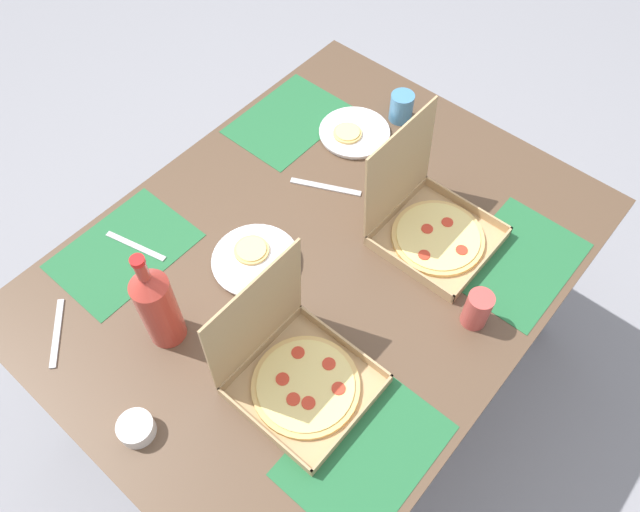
# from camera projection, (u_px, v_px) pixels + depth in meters

# --- Properties ---
(ground_plane) EXTENTS (6.00, 6.00, 0.00)m
(ground_plane) POSITION_uv_depth(u_px,v_px,m) (320.00, 371.00, 2.27)
(ground_plane) COLOR gray
(dining_table) EXTENTS (1.47, 1.13, 0.76)m
(dining_table) POSITION_uv_depth(u_px,v_px,m) (320.00, 276.00, 1.73)
(dining_table) COLOR #3F3328
(dining_table) RESTS_ON ground_plane
(placemat_near_left) EXTENTS (0.36, 0.26, 0.00)m
(placemat_near_left) POSITION_uv_depth(u_px,v_px,m) (365.00, 450.00, 1.35)
(placemat_near_left) COLOR #236638
(placemat_near_left) RESTS_ON dining_table
(placemat_near_right) EXTENTS (0.36, 0.26, 0.00)m
(placemat_near_right) POSITION_uv_depth(u_px,v_px,m) (518.00, 261.00, 1.63)
(placemat_near_right) COLOR #236638
(placemat_near_right) RESTS_ON dining_table
(placemat_far_left) EXTENTS (0.36, 0.26, 0.00)m
(placemat_far_left) POSITION_uv_depth(u_px,v_px,m) (124.00, 251.00, 1.65)
(placemat_far_left) COLOR #236638
(placemat_far_left) RESTS_ON dining_table
(placemat_far_right) EXTENTS (0.36, 0.26, 0.00)m
(placemat_far_right) POSITION_uv_depth(u_px,v_px,m) (289.00, 120.00, 1.94)
(placemat_far_right) COLOR #236638
(placemat_far_right) RESTS_ON dining_table
(pizza_box_corner_left) EXTENTS (0.29, 0.30, 0.32)m
(pizza_box_corner_left) POSITION_uv_depth(u_px,v_px,m) (429.00, 223.00, 1.64)
(pizza_box_corner_left) COLOR tan
(pizza_box_corner_left) RESTS_ON dining_table
(pizza_box_corner_right) EXTENTS (0.29, 0.29, 0.32)m
(pizza_box_corner_right) POSITION_uv_depth(u_px,v_px,m) (295.00, 371.00, 1.40)
(pizza_box_corner_right) COLOR tan
(pizza_box_corner_right) RESTS_ON dining_table
(plate_near_right) EXTENTS (0.23, 0.23, 0.03)m
(plate_near_right) POSITION_uv_depth(u_px,v_px,m) (255.00, 260.00, 1.63)
(plate_near_right) COLOR white
(plate_near_right) RESTS_ON dining_table
(plate_near_left) EXTENTS (0.22, 0.22, 0.03)m
(plate_near_left) POSITION_uv_depth(u_px,v_px,m) (354.00, 133.00, 1.89)
(plate_near_left) COLOR white
(plate_near_left) RESTS_ON dining_table
(soda_bottle) EXTENTS (0.09, 0.09, 0.32)m
(soda_bottle) POSITION_uv_depth(u_px,v_px,m) (157.00, 306.00, 1.41)
(soda_bottle) COLOR #B2382D
(soda_bottle) RESTS_ON dining_table
(cup_dark) EXTENTS (0.07, 0.07, 0.09)m
(cup_dark) POSITION_uv_depth(u_px,v_px,m) (401.00, 107.00, 1.90)
(cup_dark) COLOR teal
(cup_dark) RESTS_ON dining_table
(cup_clear_right) EXTENTS (0.06, 0.06, 0.11)m
(cup_clear_right) POSITION_uv_depth(u_px,v_px,m) (477.00, 309.00, 1.49)
(cup_clear_right) COLOR #BF4742
(cup_clear_right) RESTS_ON dining_table
(condiment_bowl) EXTENTS (0.08, 0.08, 0.04)m
(condiment_bowl) POSITION_uv_depth(u_px,v_px,m) (138.00, 430.00, 1.36)
(condiment_bowl) COLOR white
(condiment_bowl) RESTS_ON dining_table
(fork_by_near_left) EXTENTS (0.06, 0.19, 0.00)m
(fork_by_near_left) POSITION_uv_depth(u_px,v_px,m) (136.00, 246.00, 1.66)
(fork_by_near_left) COLOR #B7B7BC
(fork_by_near_left) RESTS_ON dining_table
(knife_by_far_right) EXTENTS (0.11, 0.20, 0.00)m
(knife_by_far_right) POSITION_uv_depth(u_px,v_px,m) (326.00, 187.00, 1.78)
(knife_by_far_right) COLOR #B7B7BC
(knife_by_far_right) RESTS_ON dining_table
(fork_by_near_right) EXTENTS (0.14, 0.15, 0.00)m
(fork_by_near_right) POSITION_uv_depth(u_px,v_px,m) (57.00, 333.00, 1.51)
(fork_by_near_right) COLOR #B7B7BC
(fork_by_near_right) RESTS_ON dining_table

